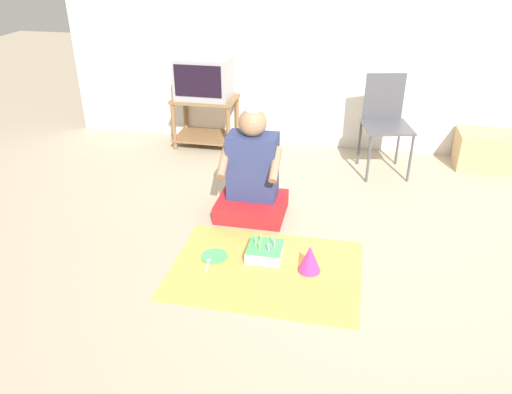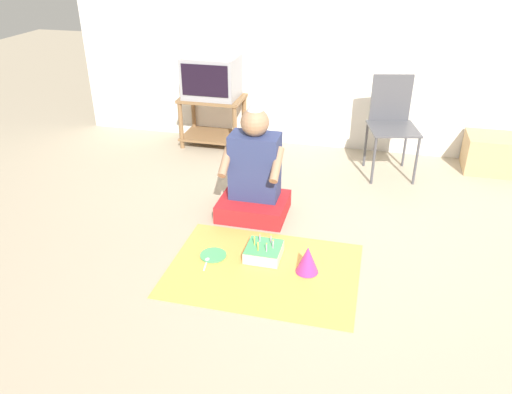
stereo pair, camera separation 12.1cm
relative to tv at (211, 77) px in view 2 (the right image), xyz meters
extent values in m
plane|color=tan|center=(1.68, -2.03, -0.72)|extent=(16.00, 16.00, 0.00)
cube|color=white|center=(1.68, 0.25, 0.56)|extent=(6.40, 0.06, 2.55)
cube|color=olive|center=(0.00, 0.00, -0.22)|extent=(0.64, 0.43, 0.03)
cube|color=olive|center=(0.00, 0.00, -0.62)|extent=(0.64, 0.43, 0.02)
cylinder|color=olive|center=(-0.29, -0.19, -0.46)|extent=(0.04, 0.04, 0.51)
cylinder|color=olive|center=(0.29, -0.19, -0.46)|extent=(0.04, 0.04, 0.51)
cylinder|color=olive|center=(-0.29, 0.18, -0.46)|extent=(0.04, 0.04, 0.51)
cylinder|color=olive|center=(0.29, 0.18, -0.46)|extent=(0.04, 0.04, 0.51)
cube|color=#99999E|center=(0.00, 0.00, 0.00)|extent=(0.53, 0.41, 0.41)
cube|color=black|center=(0.00, -0.21, 0.01)|extent=(0.47, 0.01, 0.31)
cube|color=#4C4C51|center=(1.80, -0.35, -0.27)|extent=(0.50, 0.51, 0.02)
cube|color=#4C4C51|center=(1.76, -0.15, -0.05)|extent=(0.36, 0.10, 0.43)
cylinder|color=#4C4C51|center=(1.67, -0.58, -0.49)|extent=(0.02, 0.02, 0.45)
cylinder|color=#4C4C51|center=(2.03, -0.50, -0.49)|extent=(0.02, 0.02, 0.45)
cylinder|color=#4C4C51|center=(1.58, -0.20, -0.49)|extent=(0.02, 0.02, 0.45)
cylinder|color=#4C4C51|center=(1.94, -0.11, -0.49)|extent=(0.02, 0.02, 0.45)
cube|color=tan|center=(2.73, -0.01, -0.55)|extent=(0.48, 0.39, 0.34)
cube|color=red|center=(0.78, -1.37, -0.65)|extent=(0.52, 0.45, 0.14)
cube|color=navy|center=(0.78, -1.32, -0.32)|extent=(0.38, 0.23, 0.52)
sphere|color=#9E7556|center=(0.78, -1.32, 0.04)|extent=(0.21, 0.21, 0.21)
cone|color=silver|center=(0.78, -1.32, 0.17)|extent=(0.12, 0.12, 0.09)
cylinder|color=#9E7556|center=(0.59, -1.44, -0.23)|extent=(0.06, 0.27, 0.22)
cylinder|color=#9E7556|center=(0.97, -1.44, -0.23)|extent=(0.06, 0.27, 0.22)
cube|color=#EFA84C|center=(1.03, -2.08, -0.71)|extent=(1.25, 0.92, 0.01)
cube|color=#F4E0C6|center=(1.00, -1.94, -0.67)|extent=(0.24, 0.24, 0.08)
cube|color=#4CB266|center=(1.00, -1.94, -0.63)|extent=(0.23, 0.23, 0.01)
cylinder|color=#E58CCC|center=(1.06, -1.95, -0.60)|extent=(0.01, 0.01, 0.07)
sphere|color=#FFCC4C|center=(1.06, -1.95, -0.56)|extent=(0.01, 0.01, 0.01)
cylinder|color=#E58CCC|center=(1.03, -1.89, -0.60)|extent=(0.01, 0.01, 0.07)
sphere|color=#FFCC4C|center=(1.03, -1.89, -0.56)|extent=(0.01, 0.01, 0.01)
cylinder|color=#E58CCC|center=(0.96, -1.89, -0.60)|extent=(0.01, 0.01, 0.07)
sphere|color=#FFCC4C|center=(0.96, -1.89, -0.56)|extent=(0.01, 0.01, 0.01)
cylinder|color=yellow|center=(0.93, -1.94, -0.60)|extent=(0.01, 0.01, 0.07)
sphere|color=#FFCC4C|center=(0.93, -1.94, -0.56)|extent=(0.01, 0.01, 0.01)
cylinder|color=yellow|center=(0.97, -2.00, -0.60)|extent=(0.01, 0.01, 0.07)
sphere|color=#FFCC4C|center=(0.97, -2.00, -0.56)|extent=(0.01, 0.01, 0.01)
cylinder|color=#E58CCC|center=(1.03, -2.00, -0.60)|extent=(0.01, 0.01, 0.07)
sphere|color=#FFCC4C|center=(1.03, -2.00, -0.56)|extent=(0.01, 0.01, 0.01)
cone|color=#CC338C|center=(1.31, -2.04, -0.62)|extent=(0.15, 0.15, 0.19)
cylinder|color=#4CB266|center=(0.65, -2.01, -0.70)|extent=(0.18, 0.18, 0.01)
ellipsoid|color=white|center=(0.63, -2.07, -0.70)|extent=(0.04, 0.05, 0.01)
cube|color=white|center=(0.64, -2.14, -0.71)|extent=(0.02, 0.10, 0.01)
camera|label=1|loc=(1.51, -4.75, 1.26)|focal=35.00mm
camera|label=2|loc=(1.63, -4.72, 1.26)|focal=35.00mm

